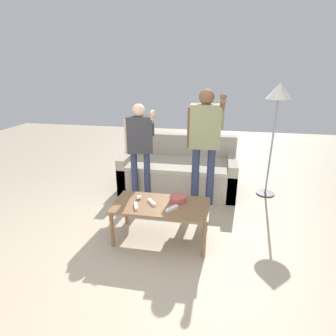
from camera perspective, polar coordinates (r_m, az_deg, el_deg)
name	(u,v)px	position (r m, az deg, el deg)	size (l,w,h in m)	color
ground_plane	(144,238)	(3.32, -5.02, -14.47)	(12.00, 12.00, 0.00)	tan
couch	(179,171)	(4.44, 2.34, -0.64)	(1.81, 0.90, 0.84)	#9E9384
coffee_table	(161,209)	(3.09, -1.46, -8.55)	(1.08, 0.55, 0.45)	brown
snack_bowl	(178,199)	(3.12, 2.04, -6.51)	(0.18, 0.18, 0.06)	#B24C47
game_remote_nunchuk	(139,197)	(3.19, -6.16, -6.11)	(0.06, 0.09, 0.05)	white
floor_lamp	(278,100)	(4.21, 22.20, 13.19)	(0.34, 0.34, 1.70)	#2D2D33
player_right	(205,135)	(3.72, 7.77, 6.84)	(0.49, 0.32, 1.64)	#2D3856
player_left	(140,142)	(3.87, -5.98, 5.50)	(0.46, 0.28, 1.43)	#2D3856
game_remote_wand_near	(136,206)	(3.02, -6.76, -7.96)	(0.09, 0.15, 0.03)	white
game_remote_wand_far	(152,202)	(3.09, -3.43, -7.21)	(0.12, 0.14, 0.03)	white
game_remote_wand_spare	(172,208)	(2.95, 0.83, -8.52)	(0.12, 0.15, 0.03)	white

